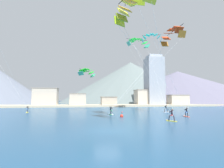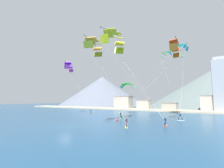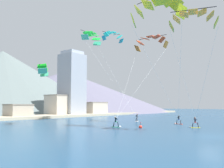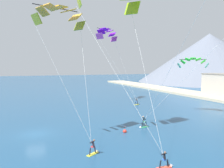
# 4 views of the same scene
# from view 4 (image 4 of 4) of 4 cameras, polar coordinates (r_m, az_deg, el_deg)

# --- Properties ---
(ground_plane) EXTENTS (400.00, 400.00, 0.00)m
(ground_plane) POSITION_cam_4_polar(r_m,az_deg,el_deg) (32.75, -19.37, -12.25)
(ground_plane) COLOR navy
(kitesurfer_near_lead) EXTENTS (0.89, 1.78, 1.63)m
(kitesurfer_near_lead) POSITION_cam_4_polar(r_m,az_deg,el_deg) (53.81, 6.60, -4.93)
(kitesurfer_near_lead) COLOR yellow
(kitesurfer_near_lead) RESTS_ON ground
(kitesurfer_near_trail) EXTENTS (1.22, 1.70, 1.78)m
(kitesurfer_near_trail) POSITION_cam_4_polar(r_m,az_deg,el_deg) (24.43, -4.71, -16.57)
(kitesurfer_near_trail) COLOR yellow
(kitesurfer_near_trail) RESTS_ON ground
(kitesurfer_mid_center) EXTENTS (0.57, 1.76, 1.70)m
(kitesurfer_mid_center) POSITION_cam_4_polar(r_m,az_deg,el_deg) (22.03, 13.97, -19.32)
(kitesurfer_mid_center) COLOR #E54C33
(kitesurfer_mid_center) RESTS_ON ground
(kitesurfer_far_right) EXTENTS (0.77, 1.78, 1.81)m
(kitesurfer_far_right) POSITION_cam_4_polar(r_m,az_deg,el_deg) (34.36, 8.11, -10.24)
(kitesurfer_far_right) COLOR #33B266
(kitesurfer_far_right) RESTS_ON ground
(parafoil_kite_near_lead) EXTENTS (9.78, 8.71, 17.77)m
(parafoil_kite_near_lead) POSITION_cam_4_polar(r_m,az_deg,el_deg) (57.57, -1.36, 13.10)
(parafoil_kite_near_lead) COLOR purple
(parafoil_kite_near_trail) EXTENTS (7.71, 6.74, 15.29)m
(parafoil_kite_near_trail) POSITION_cam_4_polar(r_m,az_deg,el_deg) (28.49, -13.50, 17.21)
(parafoil_kite_near_trail) COLOR olive
(parafoil_kite_distant_high_outer) EXTENTS (4.78, 5.50, 2.05)m
(parafoil_kite_distant_high_outer) POSITION_cam_4_polar(r_m,az_deg,el_deg) (45.19, 20.38, 5.49)
(parafoil_kite_distant_high_outer) COLOR #48B68D
(race_marker_buoy) EXTENTS (0.56, 0.56, 1.02)m
(race_marker_buoy) POSITION_cam_4_polar(r_m,az_deg,el_deg) (31.76, 3.34, -12.23)
(race_marker_buoy) COLOR red
(race_marker_buoy) RESTS_ON ground
(shore_building_promenade_mid) EXTENTS (9.39, 6.00, 7.23)m
(shore_building_promenade_mid) POSITION_cam_4_polar(r_m,az_deg,el_deg) (74.24, 26.31, -0.27)
(shore_building_promenade_mid) COLOR #B7AD9E
(shore_building_promenade_mid) RESTS_ON ground
(mountain_peak_east_shoulder) EXTENTS (82.72, 82.72, 28.63)m
(mountain_peak_east_shoulder) POSITION_cam_4_polar(r_m,az_deg,el_deg) (142.61, 23.96, 6.24)
(mountain_peak_east_shoulder) COLOR slate
(mountain_peak_east_shoulder) RESTS_ON ground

